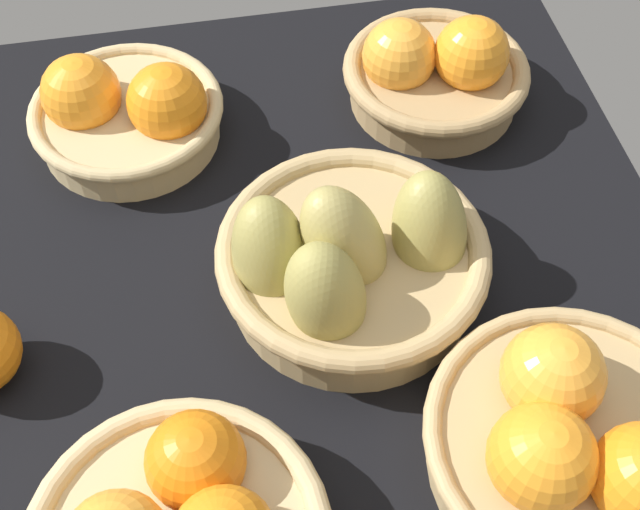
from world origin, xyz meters
TOP-DOWN VIEW (x-y plane):
  - market_tray at (0.00, 0.00)cm, footprint 84.00×72.00cm
  - basket_near_left at (-23.67, -15.69)cm, footprint 20.46×20.46cm
  - basket_far_right at (20.74, 16.78)cm, footprint 24.04×24.04cm
  - basket_center_pears at (0.54, 3.15)cm, footprint 24.88×24.88cm
  - basket_far_left at (-23.38, 17.70)cm, footprint 20.40×20.40cm

SIDE VIEW (x-z plane):
  - market_tray at x=0.00cm, z-range 0.00..3.00cm
  - basket_near_left at x=-23.67cm, z-range 1.80..11.56cm
  - basket_far_left at x=-23.38cm, z-range 1.61..12.39cm
  - basket_far_right at x=20.74cm, z-range 1.64..13.07cm
  - basket_center_pears at x=0.54cm, z-range 0.10..15.40cm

